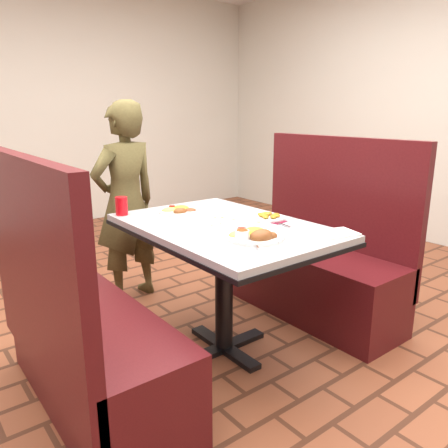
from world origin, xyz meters
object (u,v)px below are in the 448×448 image
(booth_bench_left, at_px, (84,342))
(diner_person, at_px, (126,203))
(plantain_plate, at_px, (268,217))
(red_tumbler, at_px, (122,206))
(near_dinner_plate, at_px, (255,233))
(dining_table, at_px, (224,241))
(far_dinner_plate, at_px, (180,209))
(booth_bench_right, at_px, (318,266))

(booth_bench_left, height_order, diner_person, diner_person)
(plantain_plate, xyz_separation_m, red_tumbler, (-0.60, 0.59, 0.04))
(diner_person, bearing_deg, near_dinner_plate, 81.71)
(dining_table, height_order, far_dinner_plate, far_dinner_plate)
(booth_bench_right, bearing_deg, far_dinner_plate, 156.16)
(booth_bench_left, xyz_separation_m, booth_bench_right, (1.60, 0.00, 0.00))
(plantain_plate, bearing_deg, diner_person, 107.85)
(booth_bench_left, relative_size, diner_person, 0.85)
(dining_table, bearing_deg, near_dinner_plate, -100.68)
(dining_table, relative_size, red_tumbler, 11.45)
(booth_bench_left, relative_size, near_dinner_plate, 4.32)
(dining_table, height_order, booth_bench_left, booth_bench_left)
(red_tumbler, bearing_deg, plantain_plate, -44.54)
(near_dinner_plate, xyz_separation_m, red_tumbler, (-0.28, 0.84, 0.02))
(diner_person, bearing_deg, far_dinner_plate, 84.14)
(dining_table, distance_m, red_tumbler, 0.65)
(booth_bench_left, relative_size, plantain_plate, 6.20)
(near_dinner_plate, relative_size, plantain_plate, 1.44)
(dining_table, xyz_separation_m, booth_bench_left, (-0.80, 0.00, -0.32))
(far_dinner_plate, height_order, plantain_plate, far_dinner_plate)
(booth_bench_left, relative_size, far_dinner_plate, 4.92)
(dining_table, relative_size, booth_bench_right, 1.01)
(booth_bench_right, relative_size, red_tumbler, 11.34)
(booth_bench_left, distance_m, plantain_plate, 1.15)
(diner_person, height_order, near_dinner_plate, diner_person)
(far_dinner_plate, bearing_deg, plantain_plate, -54.62)
(near_dinner_plate, distance_m, plantain_plate, 0.41)
(booth_bench_right, relative_size, near_dinner_plate, 4.32)
(dining_table, height_order, diner_person, diner_person)
(near_dinner_plate, relative_size, red_tumbler, 2.63)
(booth_bench_left, height_order, far_dinner_plate, booth_bench_left)
(booth_bench_right, bearing_deg, near_dinner_plate, -160.20)
(far_dinner_plate, distance_m, plantain_plate, 0.53)
(near_dinner_plate, bearing_deg, far_dinner_plate, 88.77)
(far_dinner_plate, distance_m, red_tumbler, 0.34)
(dining_table, bearing_deg, plantain_plate, -13.14)
(booth_bench_right, distance_m, red_tumbler, 1.34)
(near_dinner_plate, distance_m, far_dinner_plate, 0.68)
(diner_person, distance_m, near_dinner_plate, 1.33)
(near_dinner_plate, distance_m, red_tumbler, 0.88)
(booth_bench_right, relative_size, far_dinner_plate, 4.92)
(far_dinner_plate, height_order, red_tumbler, red_tumbler)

